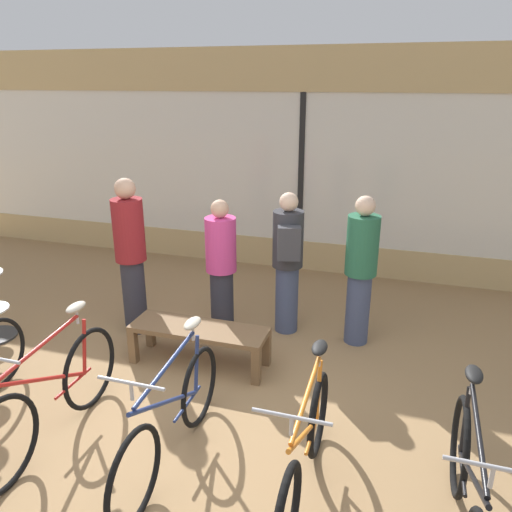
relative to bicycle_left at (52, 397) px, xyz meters
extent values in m
plane|color=#99754C|center=(1.01, 0.48, -0.40)|extent=(24.00, 24.00, 0.00)
cube|color=tan|center=(1.01, 4.41, -0.18)|extent=(12.00, 0.08, 0.45)
cube|color=silver|center=(1.01, 4.41, 1.12)|extent=(12.00, 0.04, 2.15)
cube|color=tan|center=(1.01, 4.41, 2.50)|extent=(12.00, 0.08, 0.60)
cube|color=black|center=(1.01, 4.38, 1.12)|extent=(0.08, 0.02, 2.15)
torus|color=black|center=(0.00, 0.50, -0.04)|extent=(0.04, 0.73, 0.73)
torus|color=black|center=(0.00, -0.53, -0.04)|extent=(0.04, 0.73, 0.73)
cylinder|color=red|center=(0.00, -0.06, 0.20)|extent=(0.03, 0.97, 0.51)
cylinder|color=red|center=(0.00, 0.46, 0.20)|extent=(0.03, 0.11, 0.49)
cylinder|color=red|center=(0.00, -0.03, 0.47)|extent=(0.03, 0.90, 0.10)
cylinder|color=red|center=(0.00, 0.27, -0.04)|extent=(0.03, 0.47, 0.03)
cylinder|color=#B2B2B7|center=(0.00, 0.42, 0.51)|extent=(0.02, 0.02, 0.14)
ellipsoid|color=#B2A893|center=(0.00, 0.42, 0.59)|extent=(0.11, 0.22, 0.06)
torus|color=black|center=(1.01, 0.57, -0.07)|extent=(0.04, 0.67, 0.67)
torus|color=black|center=(1.01, -0.49, -0.07)|extent=(0.04, 0.67, 0.67)
cylinder|color=navy|center=(1.01, 0.00, 0.17)|extent=(0.03, 0.99, 0.51)
cylinder|color=navy|center=(1.01, 0.53, 0.17)|extent=(0.03, 0.11, 0.49)
cylinder|color=navy|center=(1.01, 0.03, 0.45)|extent=(0.03, 0.92, 0.10)
cylinder|color=navy|center=(1.01, 0.33, -0.07)|extent=(0.03, 0.48, 0.03)
cylinder|color=#B2B2B7|center=(1.01, 0.49, 0.48)|extent=(0.02, 0.02, 0.14)
ellipsoid|color=#B2A893|center=(1.01, 0.49, 0.56)|extent=(0.11, 0.22, 0.06)
cylinder|color=#B2B2B7|center=(1.01, -0.43, 0.54)|extent=(0.02, 0.02, 0.12)
cylinder|color=#ADADB2|center=(1.01, -0.43, 0.60)|extent=(0.46, 0.02, 0.02)
torus|color=black|center=(2.03, 0.51, -0.08)|extent=(0.05, 0.65, 0.65)
cylinder|color=orange|center=(2.03, -0.03, 0.16)|extent=(0.03, 0.94, 0.51)
cylinder|color=orange|center=(2.03, 0.47, 0.16)|extent=(0.03, 0.11, 0.49)
cylinder|color=orange|center=(2.03, 0.00, 0.44)|extent=(0.03, 0.87, 0.10)
cylinder|color=orange|center=(2.03, 0.28, -0.08)|extent=(0.03, 0.45, 0.03)
cylinder|color=#B2B2B7|center=(2.03, 0.43, 0.47)|extent=(0.02, 0.02, 0.14)
ellipsoid|color=black|center=(2.03, 0.43, 0.55)|extent=(0.11, 0.22, 0.06)
cylinder|color=#B2B2B7|center=(2.03, -0.44, 0.53)|extent=(0.02, 0.02, 0.12)
cylinder|color=#ADADB2|center=(2.03, -0.44, 0.59)|extent=(0.46, 0.02, 0.02)
torus|color=black|center=(3.04, 0.43, -0.05)|extent=(0.05, 0.70, 0.70)
cylinder|color=black|center=(3.04, -0.13, 0.19)|extent=(0.03, 0.97, 0.51)
cylinder|color=black|center=(3.04, 0.39, 0.19)|extent=(0.03, 0.11, 0.49)
cylinder|color=black|center=(3.04, -0.10, 0.46)|extent=(0.03, 0.90, 0.10)
cylinder|color=black|center=(3.04, 0.20, -0.05)|extent=(0.03, 0.47, 0.03)
cylinder|color=#B2B2B7|center=(3.04, 0.35, 0.50)|extent=(0.02, 0.02, 0.14)
ellipsoid|color=black|center=(3.04, 0.35, 0.58)|extent=(0.11, 0.22, 0.06)
cylinder|color=#B2B2B7|center=(3.04, -0.55, 0.56)|extent=(0.02, 0.02, 0.12)
cylinder|color=#ADADB2|center=(3.04, -0.55, 0.62)|extent=(0.46, 0.02, 0.02)
cube|color=brown|center=(0.64, 1.41, -0.01)|extent=(1.40, 0.44, 0.05)
cube|color=brown|center=(-0.02, 1.23, -0.22)|extent=(0.08, 0.08, 0.36)
cube|color=brown|center=(1.30, 1.23, -0.22)|extent=(0.08, 0.08, 0.36)
cube|color=brown|center=(-0.02, 1.59, -0.22)|extent=(0.08, 0.08, 0.36)
cube|color=brown|center=(1.30, 1.59, -0.22)|extent=(0.08, 0.08, 0.36)
cylinder|color=#424C6B|center=(2.12, 2.35, 0.00)|extent=(0.31, 0.31, 0.81)
cylinder|color=#286647|center=(2.12, 2.35, 0.72)|extent=(0.41, 0.41, 0.64)
sphere|color=beige|center=(2.12, 2.35, 1.15)|extent=(0.21, 0.21, 0.21)
cylinder|color=#2D2D38|center=(-0.34, 1.86, 0.03)|extent=(0.34, 0.34, 0.87)
cylinder|color=maroon|center=(-0.34, 1.86, 0.81)|extent=(0.44, 0.44, 0.69)
sphere|color=tan|center=(-0.34, 1.86, 1.27)|extent=(0.23, 0.23, 0.23)
cylinder|color=#2D2D38|center=(0.63, 2.11, -0.02)|extent=(0.37, 0.37, 0.76)
cylinder|color=#D13D84|center=(0.63, 2.11, 0.66)|extent=(0.48, 0.48, 0.60)
sphere|color=tan|center=(0.63, 2.11, 1.06)|extent=(0.20, 0.20, 0.20)
cylinder|color=#424C6B|center=(1.31, 2.39, -0.01)|extent=(0.32, 0.32, 0.79)
cylinder|color=#333338|center=(1.31, 2.39, 0.71)|extent=(0.42, 0.42, 0.63)
sphere|color=beige|center=(1.31, 2.39, 1.12)|extent=(0.21, 0.21, 0.21)
cube|color=#38383D|center=(1.38, 2.16, 0.74)|extent=(0.27, 0.20, 0.36)
camera|label=1|loc=(2.52, -2.70, 2.36)|focal=35.00mm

